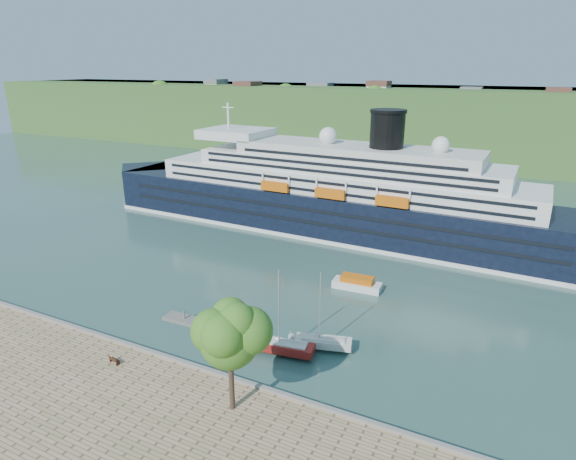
# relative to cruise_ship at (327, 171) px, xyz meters

# --- Properties ---
(ground) EXTENTS (400.00, 400.00, 0.00)m
(ground) POSITION_rel_cruise_ship_xyz_m (4.80, -50.47, -12.08)
(ground) COLOR #2A4B43
(ground) RESTS_ON ground
(far_hillside) EXTENTS (400.00, 50.00, 24.00)m
(far_hillside) POSITION_rel_cruise_ship_xyz_m (4.80, 94.53, -0.08)
(far_hillside) COLOR #2F4E1F
(far_hillside) RESTS_ON ground
(quay_coping) EXTENTS (220.00, 0.50, 0.30)m
(quay_coping) POSITION_rel_cruise_ship_xyz_m (4.80, -50.67, -10.93)
(quay_coping) COLOR slate
(quay_coping) RESTS_ON promenade
(cruise_ship) EXTENTS (108.01, 18.71, 24.16)m
(cruise_ship) POSITION_rel_cruise_ship_xyz_m (0.00, 0.00, 0.00)
(cruise_ship) COLOR black
(cruise_ship) RESTS_ON ground
(park_bench) EXTENTS (1.50, 0.83, 0.91)m
(park_bench) POSITION_rel_cruise_ship_xyz_m (-2.49, -53.95, -10.63)
(park_bench) COLOR #422413
(park_bench) RESTS_ON promenade
(promenade_tree) EXTENTS (7.26, 7.26, 12.03)m
(promenade_tree) POSITION_rel_cruise_ship_xyz_m (12.72, -54.36, -5.07)
(promenade_tree) COLOR #386C1C
(promenade_tree) RESTS_ON promenade
(floating_pontoon) EXTENTS (17.10, 2.59, 0.38)m
(floating_pontoon) POSITION_rel_cruise_ship_xyz_m (3.08, -41.77, -11.89)
(floating_pontoon) COLOR gray
(floating_pontoon) RESTS_ON ground
(sailboat_red) EXTENTS (7.98, 3.32, 10.00)m
(sailboat_red) POSITION_rel_cruise_ship_xyz_m (12.37, -43.10, -7.08)
(sailboat_red) COLOR maroon
(sailboat_red) RESTS_ON ground
(sailboat_white_far) EXTENTS (7.46, 3.89, 9.28)m
(sailboat_white_far) POSITION_rel_cruise_ship_xyz_m (16.01, -40.06, -7.44)
(sailboat_white_far) COLOR silver
(sailboat_white_far) RESTS_ON ground
(tender_launch) EXTENTS (7.32, 2.86, 1.99)m
(tender_launch) POSITION_rel_cruise_ship_xyz_m (14.32, -22.98, -11.09)
(tender_launch) COLOR #D25D0C
(tender_launch) RESTS_ON ground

